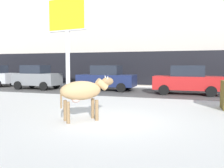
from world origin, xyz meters
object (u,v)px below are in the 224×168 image
(cow_tan, at_px, (83,91))
(car_grey_hatchback, at_px, (37,77))
(car_red_sedan, at_px, (187,80))
(billboard, at_px, (67,20))
(pedestrian_near_billboard, at_px, (103,76))
(car_navy_sedan, at_px, (107,78))

(cow_tan, xyz_separation_m, car_grey_hatchback, (-8.00, 8.61, -0.07))
(car_grey_hatchback, xyz_separation_m, car_red_sedan, (11.18, 0.12, -0.02))
(billboard, bearing_deg, car_grey_hatchback, 141.20)
(car_grey_hatchback, bearing_deg, pedestrian_near_billboard, 41.38)
(billboard, distance_m, car_red_sedan, 8.23)
(car_grey_hatchback, xyz_separation_m, pedestrian_near_billboard, (4.13, 3.64, -0.05))
(car_red_sedan, bearing_deg, pedestrian_near_billboard, 153.47)
(car_red_sedan, distance_m, pedestrian_near_billboard, 7.87)
(billboard, bearing_deg, car_red_sedan, 32.47)
(car_grey_hatchback, bearing_deg, billboard, -38.80)
(car_red_sedan, relative_size, pedestrian_near_billboard, 2.43)
(car_grey_hatchback, relative_size, pedestrian_near_billboard, 2.03)
(cow_tan, distance_m, pedestrian_near_billboard, 12.84)
(car_grey_hatchback, bearing_deg, car_navy_sedan, 7.75)
(cow_tan, height_order, car_red_sedan, car_red_sedan)
(cow_tan, relative_size, billboard, 0.30)
(billboard, bearing_deg, pedestrian_near_billboard, 95.47)
(car_navy_sedan, distance_m, car_red_sedan, 5.72)
(billboard, distance_m, car_navy_sedan, 5.80)
(car_grey_hatchback, height_order, car_navy_sedan, car_grey_hatchback)
(cow_tan, relative_size, car_red_sedan, 0.40)
(cow_tan, bearing_deg, car_navy_sedan, 105.00)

